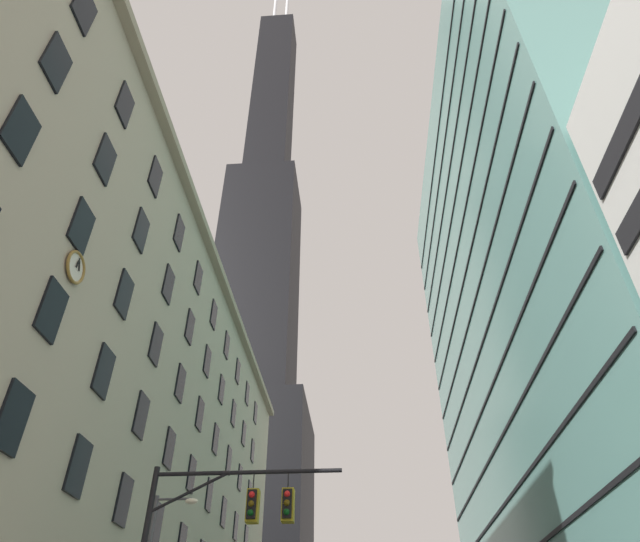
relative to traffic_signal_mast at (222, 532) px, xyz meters
The scene contains 4 objects.
station_building 24.70m from the traffic_signal_mast, 128.96° to the left, with size 15.70×58.25×29.46m.
dark_skyscraper 102.87m from the traffic_signal_mast, 102.03° to the left, with size 25.22×25.22×215.20m.
glass_office_midrise 41.44m from the traffic_signal_mast, 45.44° to the left, with size 17.03×49.31×58.43m.
traffic_signal_mast is the anchor object (origin of this frame).
Camera 1 is at (0.34, -13.30, 1.24)m, focal length 30.59 mm.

